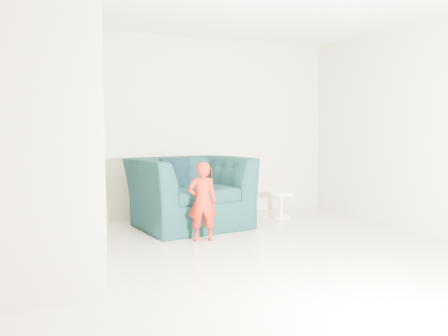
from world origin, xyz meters
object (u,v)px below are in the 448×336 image
Objects in this scene: side_table at (281,200)px; staircase at (35,170)px; toddler at (202,202)px; armchair at (189,192)px.

side_table is 0.11× the size of staircase.
staircase reaches higher than toddler.
armchair is 0.85m from toddler.
toddler is at bearing 16.00° from staircase.
armchair is 3.77× the size of side_table.
side_table is (1.48, 0.12, -0.21)m from armchair.
toddler is at bearing -148.58° from side_table.
armchair is at bearing 35.25° from staircase.
staircase reaches higher than side_table.
staircase is (-1.82, -0.52, 0.48)m from toddler.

